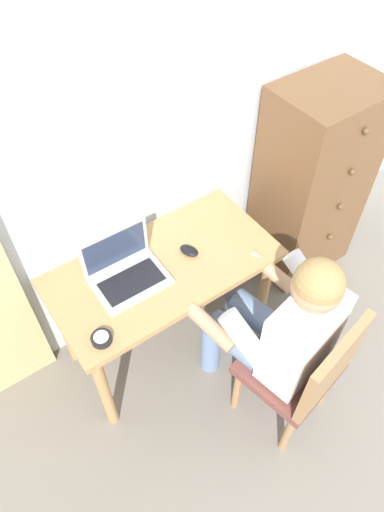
{
  "coord_description": "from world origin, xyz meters",
  "views": [
    {
      "loc": [
        -0.98,
        0.62,
        2.45
      ],
      "look_at": [
        -0.19,
        1.75,
        0.82
      ],
      "focal_mm": 32.42,
      "sensor_mm": 36.0,
      "label": 1
    }
  ],
  "objects_px": {
    "dresser": "(311,185)",
    "person_seated": "(278,326)",
    "desk_clock": "(102,339)",
    "chair": "(304,371)",
    "computer_mouse": "(189,251)",
    "desk": "(164,280)",
    "laptop": "(125,270)"
  },
  "relations": [
    {
      "from": "person_seated",
      "to": "computer_mouse",
      "type": "relative_size",
      "value": 11.82
    },
    {
      "from": "dresser",
      "to": "person_seated",
      "type": "xyz_separation_m",
      "value": [
        -0.83,
        -0.63,
        0.03
      ]
    },
    {
      "from": "chair",
      "to": "desk_clock",
      "type": "height_order",
      "value": "chair"
    },
    {
      "from": "desk",
      "to": "dresser",
      "type": "distance_m",
      "value": 1.09
    },
    {
      "from": "chair",
      "to": "dresser",
      "type": "bearing_deg",
      "value": 45.16
    },
    {
      "from": "computer_mouse",
      "to": "desk_clock",
      "type": "xyz_separation_m",
      "value": [
        -0.58,
        -0.19,
        -0.0
      ]
    },
    {
      "from": "dresser",
      "to": "chair",
      "type": "bearing_deg",
      "value": -134.84
    },
    {
      "from": "desk",
      "to": "desk_clock",
      "type": "relative_size",
      "value": 12.38
    },
    {
      "from": "computer_mouse",
      "to": "desk_clock",
      "type": "bearing_deg",
      "value": 176.36
    },
    {
      "from": "laptop",
      "to": "computer_mouse",
      "type": "bearing_deg",
      "value": -8.52
    },
    {
      "from": "desk",
      "to": "desk_clock",
      "type": "height_order",
      "value": "desk_clock"
    },
    {
      "from": "desk",
      "to": "person_seated",
      "type": "bearing_deg",
      "value": -64.89
    },
    {
      "from": "desk",
      "to": "desk_clock",
      "type": "xyz_separation_m",
      "value": [
        -0.43,
        -0.2,
        0.13
      ]
    },
    {
      "from": "person_seated",
      "to": "computer_mouse",
      "type": "height_order",
      "value": "person_seated"
    },
    {
      "from": "person_seated",
      "to": "laptop",
      "type": "relative_size",
      "value": 3.46
    },
    {
      "from": "dresser",
      "to": "chair",
      "type": "xyz_separation_m",
      "value": [
        -0.8,
        -0.81,
        -0.15
      ]
    },
    {
      "from": "dresser",
      "to": "computer_mouse",
      "type": "xyz_separation_m",
      "value": [
        -0.94,
        -0.08,
        0.11
      ]
    },
    {
      "from": "desk",
      "to": "person_seated",
      "type": "distance_m",
      "value": 0.61
    },
    {
      "from": "desk",
      "to": "computer_mouse",
      "type": "xyz_separation_m",
      "value": [
        0.15,
        -0.01,
        0.13
      ]
    },
    {
      "from": "chair",
      "to": "laptop",
      "type": "distance_m",
      "value": 0.95
    },
    {
      "from": "desk_clock",
      "to": "laptop",
      "type": "bearing_deg",
      "value": 42.97
    },
    {
      "from": "computer_mouse",
      "to": "chair",
      "type": "bearing_deg",
      "value": -100.63
    },
    {
      "from": "chair",
      "to": "desk_clock",
      "type": "bearing_deg",
      "value": 143.55
    },
    {
      "from": "dresser",
      "to": "desk_clock",
      "type": "xyz_separation_m",
      "value": [
        -1.52,
        -0.27,
        0.1
      ]
    },
    {
      "from": "person_seated",
      "to": "computer_mouse",
      "type": "bearing_deg",
      "value": 101.39
    },
    {
      "from": "desk",
      "to": "chair",
      "type": "bearing_deg",
      "value": -68.39
    },
    {
      "from": "person_seated",
      "to": "desk_clock",
      "type": "distance_m",
      "value": 0.78
    },
    {
      "from": "desk_clock",
      "to": "dresser",
      "type": "bearing_deg",
      "value": 10.13
    },
    {
      "from": "chair",
      "to": "laptop",
      "type": "relative_size",
      "value": 2.53
    },
    {
      "from": "desk",
      "to": "laptop",
      "type": "relative_size",
      "value": 3.26
    },
    {
      "from": "computer_mouse",
      "to": "desk_clock",
      "type": "relative_size",
      "value": 1.11
    },
    {
      "from": "person_seated",
      "to": "laptop",
      "type": "distance_m",
      "value": 0.74
    }
  ]
}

